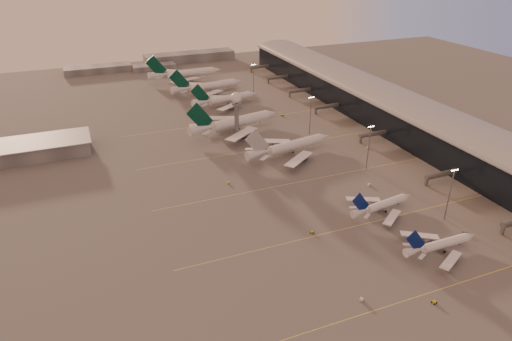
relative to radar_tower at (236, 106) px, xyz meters
name	(u,v)px	position (x,y,z in m)	size (l,w,h in m)	color
ground	(329,249)	(-5.00, -120.00, -20.95)	(700.00, 700.00, 0.00)	#5F5D5D
taxiway_markings	(324,176)	(25.00, -64.00, -20.94)	(180.00, 185.25, 0.02)	#EAE552
terminal	(387,107)	(102.88, -9.91, -10.43)	(57.00, 362.00, 23.04)	black
hangar	(14,151)	(-125.00, 20.00, -16.63)	(82.00, 27.00, 8.50)	slate
radar_tower	(236,106)	(0.00, 0.00, 0.00)	(6.40, 6.40, 31.10)	slate
mast_a	(450,192)	(53.00, -120.00, -7.21)	(3.60, 0.56, 25.00)	slate
mast_b	(369,145)	(50.00, -65.00, -7.21)	(3.60, 0.56, 25.00)	slate
mast_c	(310,114)	(45.00, -10.00, -7.21)	(3.60, 0.56, 25.00)	slate
mast_d	(254,78)	(43.00, 80.00, -7.21)	(3.60, 0.56, 25.00)	slate
distant_horizon	(164,61)	(-2.38, 205.14, -17.06)	(165.00, 37.50, 9.00)	slate
narrowbody_near	(440,246)	(34.50, -137.54, -18.22)	(34.49, 27.57, 13.49)	silver
narrowbody_mid	(382,206)	(31.16, -104.34, -18.13)	(35.51, 28.16, 13.92)	silver
widebody_white	(290,148)	(20.34, -32.59, -17.41)	(57.61, 45.77, 20.42)	silver
greentail_a	(235,125)	(3.65, 13.26, -16.74)	(64.88, 51.88, 23.84)	silver
greentail_b	(226,101)	(14.41, 64.16, -17.47)	(53.88, 43.18, 19.69)	silver
greentail_c	(208,88)	(10.96, 99.05, -17.00)	(61.45, 49.33, 22.38)	silver
greentail_d	(186,75)	(4.10, 143.41, -16.72)	(66.02, 53.29, 23.97)	silver
gsv_truck_a	(362,297)	(-9.09, -149.27, -19.69)	(6.14, 5.54, 2.47)	silver
gsv_tug_near	(434,302)	(12.56, -159.68, -20.46)	(2.69, 3.67, 0.94)	gold
gsv_catering_a	(465,229)	(53.15, -131.60, -18.65)	(5.71, 2.86, 4.61)	slate
gsv_tug_mid	(312,232)	(-5.78, -107.74, -20.49)	(3.47, 3.55, 0.89)	gold
gsv_truck_b	(370,184)	(40.81, -81.74, -19.77)	(6.07, 3.66, 2.31)	silver
gsv_truck_c	(228,181)	(-23.76, -53.00, -19.85)	(4.93, 5.29, 2.15)	gold
gsv_catering_b	(368,146)	(66.36, -42.63, -19.19)	(4.66, 3.07, 3.52)	silver
gsv_tug_far	(279,145)	(19.81, -19.19, -20.44)	(3.98, 3.69, 0.98)	silver
gsv_truck_d	(203,133)	(-17.50, 15.15, -19.87)	(3.25, 5.54, 2.11)	gold
gsv_tug_hangar	(282,115)	(43.11, 27.02, -20.38)	(4.48, 3.71, 1.10)	gold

